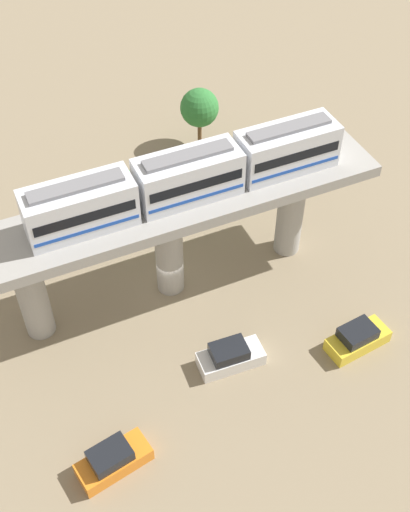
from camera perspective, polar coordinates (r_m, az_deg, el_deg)
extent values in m
plane|color=#84755B|center=(46.73, -2.99, -2.62)|extent=(120.00, 120.00, 0.00)
cylinder|color=#999691|center=(47.24, 7.45, 3.79)|extent=(1.90, 1.90, 7.15)
cylinder|color=#999691|center=(44.12, -3.16, 0.46)|extent=(1.90, 1.90, 7.15)
cylinder|color=#999691|center=(42.87, -14.86, -3.24)|extent=(1.90, 1.90, 7.15)
cube|color=#999691|center=(41.38, -3.38, 4.32)|extent=(5.20, 28.85, 0.80)
cube|color=silver|center=(43.15, 7.16, 9.27)|extent=(2.60, 6.60, 3.00)
cube|color=black|center=(43.00, 7.19, 9.53)|extent=(2.64, 6.07, 0.70)
cube|color=#1947B2|center=(43.60, 7.07, 8.48)|extent=(2.64, 6.34, 0.24)
cube|color=slate|center=(42.21, 7.36, 11.03)|extent=(1.10, 5.61, 0.24)
cube|color=silver|center=(40.58, -1.46, 6.92)|extent=(2.60, 6.60, 3.00)
cube|color=black|center=(40.42, -1.47, 7.20)|extent=(2.64, 6.07, 0.70)
cube|color=#1947B2|center=(41.05, -1.44, 6.11)|extent=(2.64, 6.34, 0.24)
cube|color=slate|center=(39.58, -1.51, 8.75)|extent=(1.10, 5.61, 0.24)
cube|color=silver|center=(39.09, -10.89, 4.16)|extent=(2.60, 6.60, 3.00)
cube|color=black|center=(38.92, -10.94, 4.44)|extent=(2.64, 6.07, 0.70)
cube|color=#1947B2|center=(39.58, -10.74, 3.35)|extent=(2.64, 6.34, 0.24)
cube|color=slate|center=(38.05, -11.22, 5.98)|extent=(1.10, 5.61, 0.24)
cube|color=white|center=(42.20, 2.26, -8.93)|extent=(2.07, 4.31, 1.00)
cube|color=black|center=(41.44, 2.10, -8.30)|extent=(1.79, 2.40, 0.76)
cube|color=yellow|center=(44.15, 13.15, -7.19)|extent=(2.23, 4.37, 1.00)
cube|color=black|center=(43.39, 13.18, -6.56)|extent=(1.87, 2.46, 0.76)
cube|color=orange|center=(38.90, -7.93, -17.35)|extent=(2.52, 4.45, 1.00)
cube|color=black|center=(38.11, -8.29, -16.83)|extent=(2.02, 2.55, 0.76)
cylinder|color=brown|center=(58.53, -0.47, 10.92)|extent=(0.36, 0.36, 2.79)
sphere|color=#2D7233|center=(57.24, -0.49, 12.81)|extent=(3.33, 3.33, 3.33)
cylinder|color=brown|center=(50.62, -6.76, 3.92)|extent=(0.36, 0.36, 2.71)
sphere|color=#38843D|center=(49.21, -6.97, 5.79)|extent=(2.94, 2.94, 2.94)
cylinder|color=brown|center=(52.59, -0.65, 5.90)|extent=(0.36, 0.36, 2.32)
sphere|color=#38843D|center=(51.43, -0.66, 7.46)|extent=(2.42, 2.42, 2.42)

